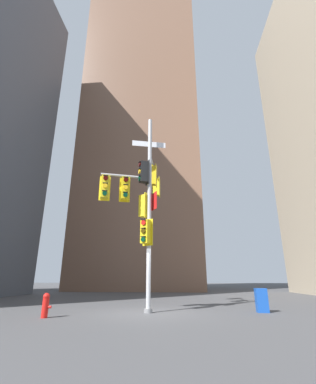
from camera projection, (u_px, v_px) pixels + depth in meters
The scene contains 5 objects.
ground at pixel (148, 313), 10.40m from camera, with size 120.00×120.00×0.00m, color #474749.
building_mid_block at pixel (145, 126), 38.78m from camera, with size 14.36×14.36×45.21m, color brown.
signal_pole_assembly at pixel (142, 195), 12.30m from camera, with size 2.91×4.19×8.82m.
fire_hydrant at pixel (46, 305), 9.24m from camera, with size 0.33×0.23×0.81m.
newspaper_box at pixel (262, 300), 10.66m from camera, with size 0.45×0.36×0.91m.
Camera 1 is at (1.39, -11.29, 1.34)m, focal length 24.59 mm.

